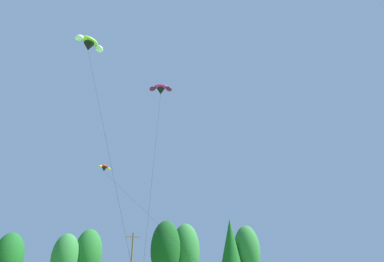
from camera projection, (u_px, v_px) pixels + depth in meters
The scene contains 10 objects.
treeline_tree_d at pixel (8, 258), 48.43m from camera, with size 4.23×4.23×9.01m.
treeline_tree_e at pixel (65, 258), 53.24m from camera, with size 4.35×4.35×9.46m.
treeline_tree_f at pixel (88, 255), 55.28m from camera, with size 4.61×4.61×10.41m.
treeline_tree_g at pixel (165, 249), 56.07m from camera, with size 5.01×5.01×11.89m.
treeline_tree_h at pixel (185, 251), 58.56m from camera, with size 4.98×4.98×11.76m.
treeline_tree_i at pixel (231, 246), 64.62m from camera, with size 4.58×4.58×13.54m.
treeline_tree_j at pixel (247, 251), 66.06m from camera, with size 5.18×5.18×12.53m.
parafoil_kite_high_lime_white at pixel (89, 44), 31.59m from camera, with size 4.85×10.36×22.23m.
parafoil_kite_mid_red_yellow at pixel (105, 168), 44.43m from camera, with size 6.74×21.90×15.10m.
parafoil_kite_far_magenta at pixel (161, 89), 31.28m from camera, with size 4.56×8.44×17.95m.
Camera 1 is at (-9.32, 0.32, 2.86)m, focal length 31.16 mm.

